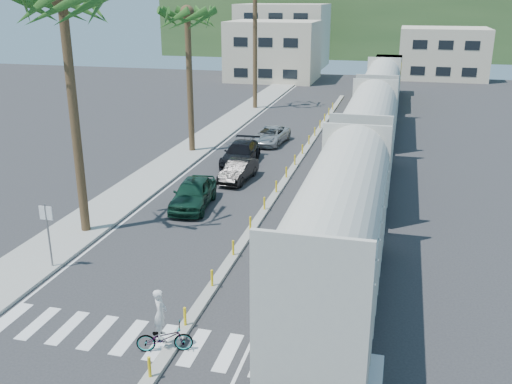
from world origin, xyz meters
TOP-DOWN VIEW (x-y plane):
  - ground at (0.00, 0.00)m, footprint 140.00×140.00m
  - sidewalk at (-8.50, 25.00)m, footprint 3.00×90.00m
  - rails at (5.00, 28.00)m, footprint 1.56×100.00m
  - median at (0.00, 19.96)m, footprint 0.45×60.00m
  - crosswalk at (0.00, -2.00)m, footprint 14.00×2.20m
  - lane_markings at (-2.15, 25.00)m, footprint 9.42×90.00m
  - freight_train at (5.00, 22.09)m, footprint 3.00×60.94m
  - palm_trees at (-8.10, 22.70)m, footprint 3.50×37.20m
  - street_sign at (-7.30, 2.00)m, footprint 0.60×0.08m
  - buildings at (-6.41, 71.66)m, footprint 38.00×27.00m
  - hillside at (0.00, 100.00)m, footprint 80.00×20.00m
  - car_lead at (-4.03, 10.75)m, footprint 2.85×5.16m
  - car_second at (-2.93, 16.01)m, footprint 2.10×4.31m
  - car_third at (-3.85, 19.81)m, footprint 2.59×5.41m
  - car_rear at (-3.13, 26.00)m, footprint 3.16×5.25m
  - cyclist at (-0.20, -2.42)m, footprint 1.75×2.26m

SIDE VIEW (x-z plane):
  - ground at x=0.00m, z-range 0.00..0.00m
  - lane_markings at x=-2.15m, z-range 0.00..0.01m
  - crosswalk at x=0.00m, z-range 0.00..0.01m
  - rails at x=5.00m, z-range 0.00..0.06m
  - sidewalk at x=-8.50m, z-range 0.00..0.15m
  - median at x=0.00m, z-range -0.34..0.51m
  - car_rear at x=-3.13m, z-range 0.00..1.34m
  - car_second at x=-2.93m, z-range 0.00..1.34m
  - cyclist at x=-0.20m, z-range -0.43..1.84m
  - car_third at x=-3.85m, z-range 0.00..1.51m
  - car_lead at x=-4.03m, z-range 0.00..1.63m
  - street_sign at x=-7.30m, z-range 0.47..3.47m
  - freight_train at x=5.00m, z-range -0.02..5.83m
  - buildings at x=-6.41m, z-range -0.64..9.36m
  - hillside at x=0.00m, z-range 0.00..12.00m
  - palm_trees at x=-8.10m, z-range 3.93..17.68m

